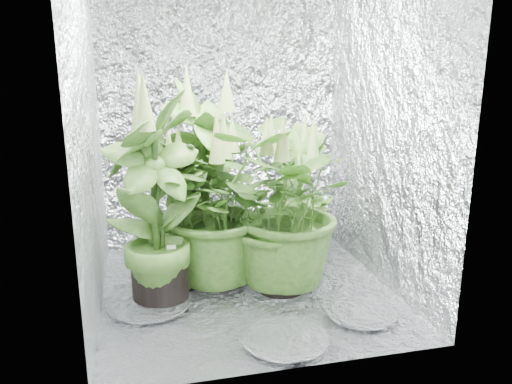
{
  "coord_description": "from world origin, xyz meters",
  "views": [
    {
      "loc": [
        -0.56,
        -2.57,
        1.26
      ],
      "look_at": [
        0.05,
        0.0,
        0.57
      ],
      "focal_mm": 35.0,
      "sensor_mm": 36.0,
      "label": 1
    }
  ],
  "objects": [
    {
      "name": "plant_f",
      "position": [
        -0.49,
        -0.07,
        0.56
      ],
      "size": [
        0.81,
        0.81,
        1.21
      ],
      "rotation": [
        0.0,
        0.0,
        4.11
      ],
      "color": "black",
      "rests_on": "ground"
    },
    {
      "name": "plant_label",
      "position": [
        -0.42,
        -0.1,
        0.3
      ],
      "size": [
        0.05,
        0.02,
        0.08
      ],
      "primitive_type": "cube",
      "rotation": [
        -0.21,
        0.0,
        0.04
      ],
      "color": "white",
      "rests_on": "plant_f"
    },
    {
      "name": "walls",
      "position": [
        0.0,
        0.0,
        1.0
      ],
      "size": [
        1.62,
        1.62,
        2.0
      ],
      "color": "silver",
      "rests_on": "ground"
    },
    {
      "name": "ground",
      "position": [
        0.0,
        0.0,
        0.0
      ],
      "size": [
        1.6,
        1.6,
        0.0
      ],
      "primitive_type": "plane",
      "color": "silver",
      "rests_on": "ground"
    },
    {
      "name": "plant_c",
      "position": [
        0.43,
        0.45,
        0.42
      ],
      "size": [
        0.53,
        0.53,
        0.93
      ],
      "rotation": [
        0.0,
        0.0,
        1.73
      ],
      "color": "black",
      "rests_on": "ground"
    },
    {
      "name": "plant_d",
      "position": [
        -0.37,
        0.16,
        0.42
      ],
      "size": [
        0.62,
        0.62,
        0.93
      ],
      "rotation": [
        0.0,
        0.0,
        2.71
      ],
      "color": "black",
      "rests_on": "ground"
    },
    {
      "name": "plant_a",
      "position": [
        -0.13,
        0.12,
        0.47
      ],
      "size": [
        0.83,
        0.83,
        1.0
      ],
      "rotation": [
        0.0,
        0.0,
        0.01
      ],
      "color": "black",
      "rests_on": "ground"
    },
    {
      "name": "circulation_fan",
      "position": [
        0.6,
        0.61,
        0.15
      ],
      "size": [
        0.17,
        0.32,
        0.37
      ],
      "rotation": [
        0.0,
        0.0,
        -0.19
      ],
      "color": "black",
      "rests_on": "ground"
    },
    {
      "name": "plant_e",
      "position": [
        0.19,
        -0.04,
        0.48
      ],
      "size": [
        0.9,
        0.9,
        1.01
      ],
      "rotation": [
        0.0,
        0.0,
        3.04
      ],
      "color": "black",
      "rests_on": "ground"
    },
    {
      "name": "plant_b",
      "position": [
        -0.18,
        0.38,
        0.58
      ],
      "size": [
        0.85,
        0.85,
        1.24
      ],
      "rotation": [
        0.0,
        0.0,
        0.83
      ],
      "color": "black",
      "rests_on": "ground"
    }
  ]
}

